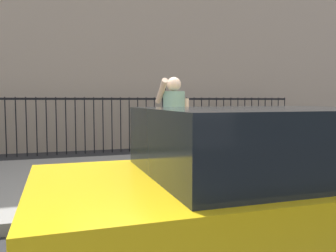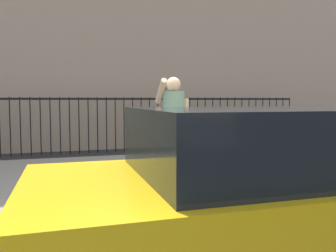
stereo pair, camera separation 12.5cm
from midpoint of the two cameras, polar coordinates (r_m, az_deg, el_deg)
name	(u,v)px [view 1 (the left image)]	position (r m, az deg, el deg)	size (l,w,h in m)	color
ground_plane	(174,218)	(4.62, 0.17, -14.90)	(60.00, 60.00, 0.00)	#28282B
sidewalk	(136,177)	(6.65, -5.80, -8.27)	(28.00, 4.40, 0.15)	gray
iron_fence	(107,117)	(10.15, -10.25, 1.41)	(12.03, 0.04, 1.60)	black
taxi_yellow	(282,195)	(3.18, 17.04, -10.75)	(4.20, 1.86, 1.45)	yellow
pedestrian_on_phone	(175,123)	(5.45, 0.58, 0.46)	(0.66, 0.50, 1.72)	beige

